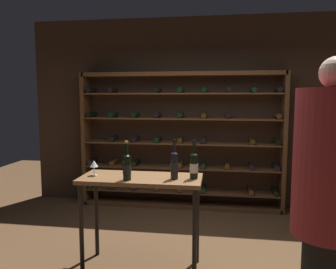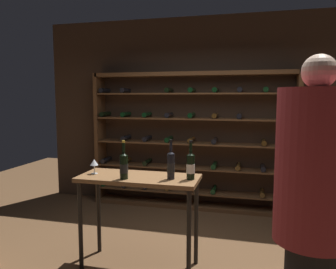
{
  "view_description": "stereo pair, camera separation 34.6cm",
  "coord_description": "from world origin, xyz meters",
  "px_view_note": "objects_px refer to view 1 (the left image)",
  "views": [
    {
      "loc": [
        0.28,
        -3.24,
        1.73
      ],
      "look_at": [
        -0.23,
        0.17,
        1.34
      ],
      "focal_mm": 35.28,
      "sensor_mm": 36.0,
      "label": 1
    },
    {
      "loc": [
        0.62,
        -3.17,
        1.73
      ],
      "look_at": [
        -0.23,
        0.17,
        1.34
      ],
      "focal_mm": 35.28,
      "sensor_mm": 36.0,
      "label": 2
    }
  ],
  "objects_px": {
    "wine_bottle_red_label": "(174,165)",
    "tasting_table": "(141,189)",
    "wine_rack": "(181,141)",
    "wine_bottle_gold_foil": "(194,165)",
    "person_bystander_dark_jacket": "(329,198)",
    "wine_bottle_green_slim": "(127,166)",
    "wine_glass_stemmed_right": "(94,164)"
  },
  "relations": [
    {
      "from": "person_bystander_dark_jacket",
      "to": "wine_glass_stemmed_right",
      "type": "distance_m",
      "value": 2.15
    },
    {
      "from": "wine_bottle_gold_foil",
      "to": "wine_bottle_red_label",
      "type": "bearing_deg",
      "value": -168.33
    },
    {
      "from": "person_bystander_dark_jacket",
      "to": "wine_bottle_gold_foil",
      "type": "bearing_deg",
      "value": 83.71
    },
    {
      "from": "wine_bottle_red_label",
      "to": "tasting_table",
      "type": "bearing_deg",
      "value": 173.94
    },
    {
      "from": "wine_bottle_gold_foil",
      "to": "wine_bottle_green_slim",
      "type": "height_order",
      "value": "wine_bottle_gold_foil"
    },
    {
      "from": "wine_glass_stemmed_right",
      "to": "person_bystander_dark_jacket",
      "type": "bearing_deg",
      "value": -26.32
    },
    {
      "from": "wine_rack",
      "to": "tasting_table",
      "type": "distance_m",
      "value": 1.97
    },
    {
      "from": "wine_glass_stemmed_right",
      "to": "wine_bottle_green_slim",
      "type": "bearing_deg",
      "value": -18.74
    },
    {
      "from": "tasting_table",
      "to": "wine_bottle_gold_foil",
      "type": "distance_m",
      "value": 0.58
    },
    {
      "from": "wine_bottle_green_slim",
      "to": "wine_glass_stemmed_right",
      "type": "height_order",
      "value": "wine_bottle_green_slim"
    },
    {
      "from": "person_bystander_dark_jacket",
      "to": "wine_bottle_green_slim",
      "type": "bearing_deg",
      "value": 101.98
    },
    {
      "from": "wine_bottle_green_slim",
      "to": "wine_glass_stemmed_right",
      "type": "bearing_deg",
      "value": 161.26
    },
    {
      "from": "wine_glass_stemmed_right",
      "to": "wine_bottle_gold_foil",
      "type": "bearing_deg",
      "value": 0.84
    },
    {
      "from": "tasting_table",
      "to": "wine_glass_stemmed_right",
      "type": "height_order",
      "value": "wine_glass_stemmed_right"
    },
    {
      "from": "wine_rack",
      "to": "wine_bottle_green_slim",
      "type": "relative_size",
      "value": 8.37
    },
    {
      "from": "tasting_table",
      "to": "wine_bottle_red_label",
      "type": "distance_m",
      "value": 0.43
    },
    {
      "from": "wine_bottle_gold_foil",
      "to": "tasting_table",
      "type": "bearing_deg",
      "value": -179.74
    },
    {
      "from": "wine_bottle_gold_foil",
      "to": "wine_glass_stemmed_right",
      "type": "xyz_separation_m",
      "value": [
        -1.0,
        -0.01,
        -0.02
      ]
    },
    {
      "from": "wine_rack",
      "to": "wine_bottle_gold_foil",
      "type": "height_order",
      "value": "wine_rack"
    },
    {
      "from": "person_bystander_dark_jacket",
      "to": "wine_glass_stemmed_right",
      "type": "height_order",
      "value": "person_bystander_dark_jacket"
    },
    {
      "from": "person_bystander_dark_jacket",
      "to": "wine_bottle_green_slim",
      "type": "relative_size",
      "value": 5.28
    },
    {
      "from": "person_bystander_dark_jacket",
      "to": "wine_bottle_green_slim",
      "type": "distance_m",
      "value": 1.76
    },
    {
      "from": "wine_rack",
      "to": "tasting_table",
      "type": "height_order",
      "value": "wine_rack"
    },
    {
      "from": "wine_rack",
      "to": "wine_bottle_green_slim",
      "type": "height_order",
      "value": "wine_rack"
    },
    {
      "from": "wine_rack",
      "to": "wine_bottle_green_slim",
      "type": "distance_m",
      "value": 2.11
    },
    {
      "from": "wine_glass_stemmed_right",
      "to": "tasting_table",
      "type": "bearing_deg",
      "value": 1.48
    },
    {
      "from": "tasting_table",
      "to": "wine_bottle_green_slim",
      "type": "xyz_separation_m",
      "value": [
        -0.1,
        -0.14,
        0.26
      ]
    },
    {
      "from": "wine_rack",
      "to": "wine_bottle_green_slim",
      "type": "xyz_separation_m",
      "value": [
        -0.28,
        -2.09,
        0.03
      ]
    },
    {
      "from": "wine_bottle_green_slim",
      "to": "wine_glass_stemmed_right",
      "type": "relative_size",
      "value": 2.45
    },
    {
      "from": "wine_rack",
      "to": "wine_bottle_gold_foil",
      "type": "relative_size",
      "value": 8.32
    },
    {
      "from": "wine_bottle_red_label",
      "to": "wine_glass_stemmed_right",
      "type": "height_order",
      "value": "wine_bottle_red_label"
    },
    {
      "from": "person_bystander_dark_jacket",
      "to": "wine_bottle_gold_foil",
      "type": "relative_size",
      "value": 5.25
    }
  ]
}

